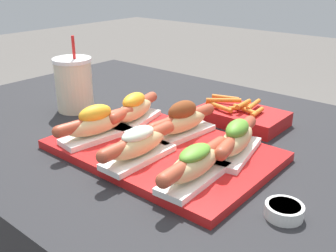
# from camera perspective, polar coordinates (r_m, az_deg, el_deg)

# --- Properties ---
(patio_table) EXTENTS (1.40, 0.89, 0.71)m
(patio_table) POSITION_cam_1_polar(r_m,az_deg,el_deg) (1.13, 0.85, -17.66)
(patio_table) COLOR #232326
(patio_table) RESTS_ON ground_plane
(serving_tray) EXTENTS (0.45, 0.30, 0.02)m
(serving_tray) POSITION_cam_1_polar(r_m,az_deg,el_deg) (0.83, -0.89, -3.53)
(serving_tray) COLOR red
(serving_tray) RESTS_ON patio_table
(hot_dog_0) EXTENTS (0.08, 0.20, 0.08)m
(hot_dog_0) POSITION_cam_1_polar(r_m,az_deg,el_deg) (0.87, -10.42, 0.34)
(hot_dog_0) COLOR white
(hot_dog_0) RESTS_ON serving_tray
(hot_dog_1) EXTENTS (0.06, 0.20, 0.07)m
(hot_dog_1) POSITION_cam_1_polar(r_m,az_deg,el_deg) (0.76, -4.34, -2.66)
(hot_dog_1) COLOR white
(hot_dog_1) RESTS_ON serving_tray
(hot_dog_2) EXTENTS (0.07, 0.20, 0.07)m
(hot_dog_2) POSITION_cam_1_polar(r_m,az_deg,el_deg) (0.69, 3.91, -5.55)
(hot_dog_2) COLOR white
(hot_dog_2) RESTS_ON serving_tray
(hot_dog_3) EXTENTS (0.10, 0.20, 0.07)m
(hot_dog_3) POSITION_cam_1_polar(r_m,az_deg,el_deg) (0.94, -4.93, 2.40)
(hot_dog_3) COLOR white
(hot_dog_3) RESTS_ON serving_tray
(hot_dog_4) EXTENTS (0.08, 0.20, 0.08)m
(hot_dog_4) POSITION_cam_1_polar(r_m,az_deg,el_deg) (0.87, 2.08, 0.77)
(hot_dog_4) COLOR white
(hot_dog_4) RESTS_ON serving_tray
(hot_dog_5) EXTENTS (0.09, 0.20, 0.07)m
(hot_dog_5) POSITION_cam_1_polar(r_m,az_deg,el_deg) (0.79, 9.91, -1.91)
(hot_dog_5) COLOR white
(hot_dog_5) RESTS_ON serving_tray
(sauce_bowl) EXTENTS (0.06, 0.06, 0.02)m
(sauce_bowl) POSITION_cam_1_polar(r_m,az_deg,el_deg) (0.66, 16.51, -11.62)
(sauce_bowl) COLOR silver
(sauce_bowl) RESTS_ON patio_table
(drink_cup) EXTENTS (0.10, 0.10, 0.20)m
(drink_cup) POSITION_cam_1_polar(r_m,az_deg,el_deg) (1.10, -13.48, 5.90)
(drink_cup) COLOR beige
(drink_cup) RESTS_ON patio_table
(fries_basket) EXTENTS (0.21, 0.13, 0.06)m
(fries_basket) POSITION_cam_1_polar(r_m,az_deg,el_deg) (1.01, 10.64, 1.46)
(fries_basket) COLOR #B21919
(fries_basket) RESTS_ON patio_table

